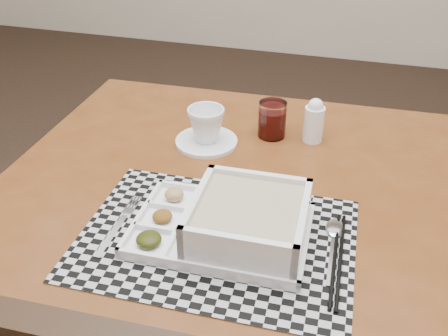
{
  "coord_description": "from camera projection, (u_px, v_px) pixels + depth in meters",
  "views": [
    {
      "loc": [
        0.79,
        -1.3,
        1.38
      ],
      "look_at": [
        0.56,
        -0.52,
        0.86
      ],
      "focal_mm": 40.0,
      "sensor_mm": 36.0,
      "label": 1
    }
  ],
  "objects": [
    {
      "name": "placemat",
      "position": [
        216.0,
        239.0,
        0.91
      ],
      "size": [
        0.51,
        0.37,
        0.0
      ],
      "primitive_type": "cube",
      "rotation": [
        0.0,
        0.0,
        0.03
      ],
      "color": "#A9AAB1",
      "rests_on": "dining_table"
    },
    {
      "name": "fork",
      "position": [
        120.0,
        223.0,
        0.94
      ],
      "size": [
        0.02,
        0.19,
        0.0
      ],
      "color": "silver",
      "rests_on": "placemat"
    },
    {
      "name": "floor",
      "position": [
        125.0,
        259.0,
        1.99
      ],
      "size": [
        5.0,
        5.0,
        0.0
      ],
      "primitive_type": "plane",
      "color": "black",
      "rests_on": "ground"
    },
    {
      "name": "creamer_bottle",
      "position": [
        314.0,
        121.0,
        1.19
      ],
      "size": [
        0.05,
        0.05,
        0.11
      ],
      "color": "white",
      "rests_on": "dining_table"
    },
    {
      "name": "saucer",
      "position": [
        206.0,
        142.0,
        1.2
      ],
      "size": [
        0.15,
        0.15,
        0.01
      ],
      "primitive_type": "cylinder",
      "color": "white",
      "rests_on": "dining_table"
    },
    {
      "name": "cup",
      "position": [
        206.0,
        125.0,
        1.18
      ],
      "size": [
        0.09,
        0.09,
        0.08
      ],
      "primitive_type": "imported",
      "rotation": [
        0.0,
        0.0,
        0.06
      ],
      "color": "white",
      "rests_on": "saucer"
    },
    {
      "name": "chopsticks",
      "position": [
        338.0,
        258.0,
        0.86
      ],
      "size": [
        0.02,
        0.24,
        0.01
      ],
      "color": "black",
      "rests_on": "placemat"
    },
    {
      "name": "dining_table",
      "position": [
        233.0,
        232.0,
        1.05
      ],
      "size": [
        1.07,
        1.07,
        0.78
      ],
      "color": "#53280F",
      "rests_on": "ground"
    },
    {
      "name": "spoon",
      "position": [
        335.0,
        233.0,
        0.92
      ],
      "size": [
        0.04,
        0.18,
        0.01
      ],
      "color": "silver",
      "rests_on": "placemat"
    },
    {
      "name": "serving_tray",
      "position": [
        240.0,
        224.0,
        0.89
      ],
      "size": [
        0.33,
        0.23,
        0.09
      ],
      "color": "white",
      "rests_on": "placemat"
    },
    {
      "name": "juice_glass",
      "position": [
        272.0,
        121.0,
        1.22
      ],
      "size": [
        0.07,
        0.07,
        0.09
      ],
      "color": "white",
      "rests_on": "dining_table"
    }
  ]
}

